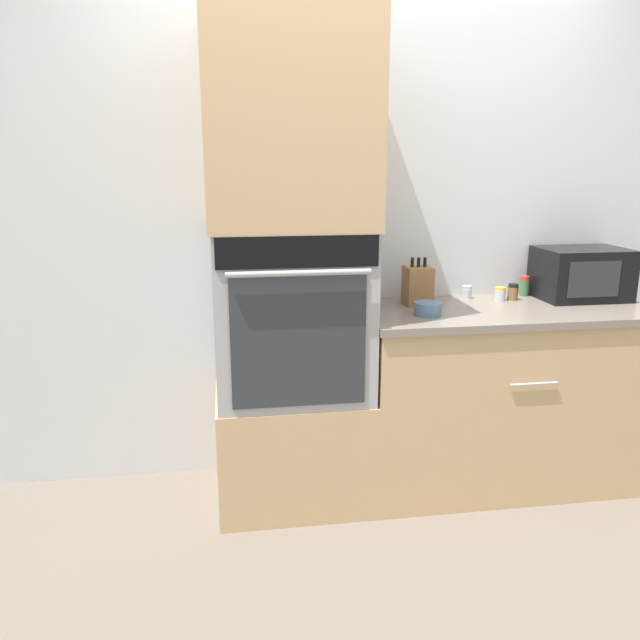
% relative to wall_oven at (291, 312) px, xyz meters
% --- Properties ---
extents(ground_plane, '(12.00, 12.00, 0.00)m').
position_rel_wall_oven_xyz_m(ground_plane, '(0.35, -0.30, -0.91)').
color(ground_plane, '#6B6056').
extents(wall_back, '(8.00, 0.05, 2.50)m').
position_rel_wall_oven_xyz_m(wall_back, '(0.35, 0.33, 0.34)').
color(wall_back, silver).
rests_on(wall_back, ground_plane).
extents(oven_cabinet_base, '(0.70, 0.60, 0.53)m').
position_rel_wall_oven_xyz_m(oven_cabinet_base, '(0.00, 0.00, -0.64)').
color(oven_cabinet_base, tan).
rests_on(oven_cabinet_base, ground_plane).
extents(wall_oven, '(0.68, 0.64, 0.75)m').
position_rel_wall_oven_xyz_m(wall_oven, '(0.00, 0.00, 0.00)').
color(wall_oven, '#9EA0A5').
rests_on(wall_oven, oven_cabinet_base).
extents(oven_cabinet_upper, '(0.70, 0.60, 0.89)m').
position_rel_wall_oven_xyz_m(oven_cabinet_upper, '(0.00, 0.00, 0.82)').
color(oven_cabinet_upper, tan).
rests_on(oven_cabinet_upper, wall_oven).
extents(counter_unit, '(1.40, 0.63, 0.89)m').
position_rel_wall_oven_xyz_m(counter_unit, '(1.04, 0.00, -0.46)').
color(counter_unit, tan).
rests_on(counter_unit, ground_plane).
extents(microwave, '(0.43, 0.31, 0.26)m').
position_rel_wall_oven_xyz_m(microwave, '(1.49, 0.14, 0.11)').
color(microwave, black).
rests_on(microwave, counter_unit).
extents(knife_block, '(0.13, 0.13, 0.23)m').
position_rel_wall_oven_xyz_m(knife_block, '(0.63, 0.14, 0.08)').
color(knife_block, olive).
rests_on(knife_block, counter_unit).
extents(bowl, '(0.13, 0.13, 0.06)m').
position_rel_wall_oven_xyz_m(bowl, '(0.61, -0.08, 0.01)').
color(bowl, '#517599').
rests_on(bowl, counter_unit).
extents(condiment_jar_near, '(0.05, 0.05, 0.07)m').
position_rel_wall_oven_xyz_m(condiment_jar_near, '(1.07, 0.15, 0.02)').
color(condiment_jar_near, silver).
rests_on(condiment_jar_near, counter_unit).
extents(condiment_jar_mid, '(0.05, 0.05, 0.08)m').
position_rel_wall_oven_xyz_m(condiment_jar_mid, '(1.14, 0.16, 0.02)').
color(condiment_jar_mid, brown).
rests_on(condiment_jar_mid, counter_unit).
extents(condiment_jar_far, '(0.05, 0.05, 0.06)m').
position_rel_wall_oven_xyz_m(condiment_jar_far, '(0.92, 0.23, 0.01)').
color(condiment_jar_far, silver).
rests_on(condiment_jar_far, counter_unit).
extents(condiment_jar_back, '(0.05, 0.05, 0.10)m').
position_rel_wall_oven_xyz_m(condiment_jar_back, '(1.24, 0.24, 0.03)').
color(condiment_jar_back, '#427047').
rests_on(condiment_jar_back, counter_unit).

